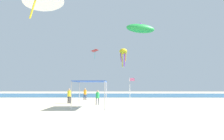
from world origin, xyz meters
TOP-DOWN VIEW (x-y plane):
  - ground at (0.00, 0.00)m, footprint 110.00×110.00m
  - ocean_strip at (0.00, 24.43)m, footprint 110.00×20.13m
  - canopy_tent at (-2.33, -0.94)m, footprint 2.86×3.34m
  - person_near_tent at (-5.55, 3.64)m, footprint 0.42×0.42m
  - person_leftmost at (-4.56, 9.08)m, footprint 0.46×0.42m
  - person_central at (-1.97, 1.95)m, footprint 0.39×0.38m
  - banner_flag at (1.79, 3.16)m, footprint 0.61×0.06m
  - kite_diamond_red at (-4.95, 24.92)m, footprint 2.01×2.03m
  - kite_octopus_yellow at (2.43, 27.23)m, footprint 2.30×2.30m
  - kite_inflatable_green at (6.19, 21.26)m, footprint 7.44×4.10m

SIDE VIEW (x-z plane):
  - ground at x=0.00m, z-range -0.10..0.00m
  - ocean_strip at x=0.00m, z-range 0.00..0.03m
  - person_central at x=-1.97m, z-range 0.14..1.74m
  - person_near_tent at x=-5.55m, z-range 0.15..1.93m
  - person_leftmost at x=-4.56m, z-range 0.15..1.93m
  - banner_flag at x=1.79m, z-range 0.35..3.35m
  - canopy_tent at x=-2.33m, z-range 1.12..3.60m
  - kite_diamond_red at x=-4.95m, z-range 9.89..12.25m
  - kite_octopus_yellow at x=2.43m, z-range 8.76..13.70m
  - kite_inflatable_green at x=6.19m, z-range 14.30..16.97m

